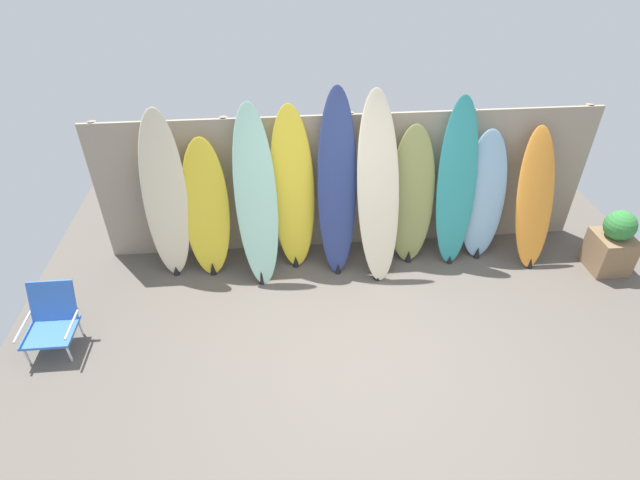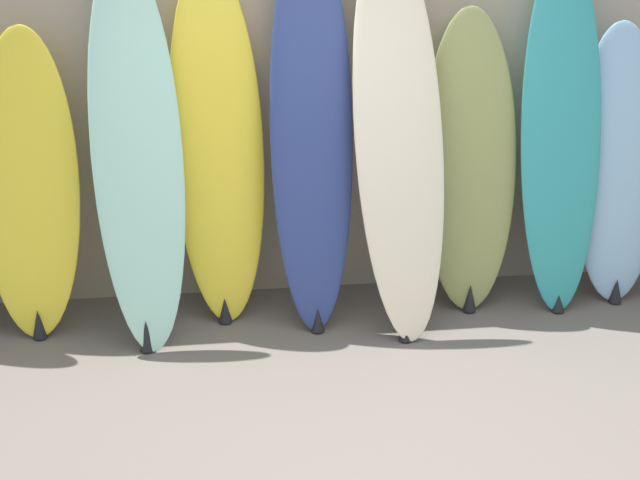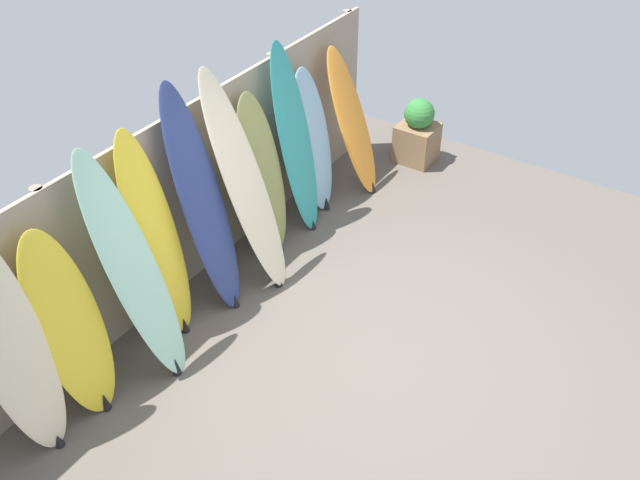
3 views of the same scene
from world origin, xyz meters
TOP-DOWN VIEW (x-y plane):
  - ground at (0.00, 0.00)m, footprint 7.68×7.68m
  - fence_back at (-0.00, 2.01)m, footprint 6.08×0.11m
  - surfboard_yellow_1 at (-1.72, 1.66)m, footprint 0.57×0.47m
  - surfboard_seafoam_2 at (-1.12, 1.54)m, footprint 0.55×0.75m
  - surfboard_yellow_3 at (-0.70, 1.72)m, footprint 0.56×0.48m
  - surfboard_navy_4 at (-0.18, 1.63)m, footprint 0.48×0.66m
  - surfboard_cream_5 at (0.28, 1.52)m, footprint 0.56×0.82m
  - surfboard_olive_6 at (0.74, 1.67)m, footprint 0.56×0.43m
  - surfboard_teal_7 at (1.25, 1.64)m, footprint 0.48×0.49m
  - surfboard_skyblue_8 at (1.64, 1.68)m, footprint 0.55×0.42m

SIDE VIEW (x-z plane):
  - ground at x=0.00m, z-range 0.00..0.00m
  - surfboard_skyblue_8 at x=1.64m, z-range -0.01..1.63m
  - surfboard_yellow_1 at x=-1.72m, z-range -0.01..1.66m
  - surfboard_olive_6 at x=0.74m, z-range -0.01..1.72m
  - fence_back at x=0.00m, z-range 0.00..1.80m
  - surfboard_yellow_3 at x=-0.70m, z-range -0.01..1.99m
  - surfboard_seafoam_2 at x=-1.12m, z-range -0.02..2.03m
  - surfboard_teal_7 at x=1.25m, z-range -0.01..2.04m
  - surfboard_cream_5 at x=0.28m, z-range -0.01..2.14m
  - surfboard_navy_4 at x=-0.18m, z-range -0.01..2.18m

